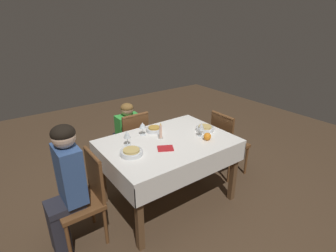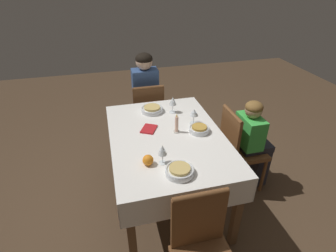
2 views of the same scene
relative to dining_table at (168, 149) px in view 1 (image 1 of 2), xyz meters
The scene contains 16 objects.
ground_plane 0.67m from the dining_table, ahead, with size 8.00×8.00×0.00m, color #4C3826.
dining_table is the anchor object (origin of this frame).
chair_east 0.95m from the dining_table, ahead, with size 0.39×0.39×0.89m.
chair_south 0.76m from the dining_table, 87.03° to the right, with size 0.39×0.39×0.89m.
chair_west 0.95m from the dining_table, behind, with size 0.39×0.39×0.89m.
person_adult_denim 1.08m from the dining_table, ahead, with size 0.34×0.30×1.20m.
person_child_green 0.91m from the dining_table, 87.57° to the right, with size 0.30×0.33×0.97m.
bowl_east 0.47m from the dining_table, ahead, with size 0.22×0.22×0.06m.
wine_glass_east 0.47m from the dining_table, 22.00° to the right, with size 0.07×0.07×0.17m.
bowl_south 0.31m from the dining_table, 92.90° to the right, with size 0.18×0.18×0.06m.
wine_glass_south 0.38m from the dining_table, 64.88° to the right, with size 0.08×0.08×0.15m.
bowl_west 0.52m from the dining_table, behind, with size 0.21×0.21×0.06m.
wine_glass_west 0.43m from the dining_table, 161.39° to the left, with size 0.07×0.07×0.16m.
candle_centerpiece 0.19m from the dining_table, 73.59° to the right, with size 0.05×0.05×0.18m.
orange_fruit 0.44m from the dining_table, 146.97° to the left, with size 0.08×0.08×0.08m, color orange.
napkin_red_folded 0.21m from the dining_table, 45.93° to the left, with size 0.19×0.18×0.01m.
Camera 1 is at (1.46, 2.01, 1.98)m, focal length 28.00 mm.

